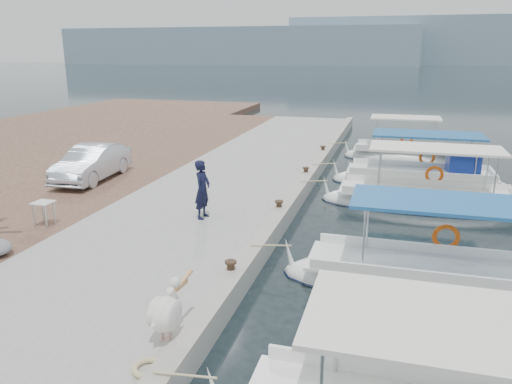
# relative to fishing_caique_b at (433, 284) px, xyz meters

# --- Properties ---
(ground) EXTENTS (400.00, 400.00, 0.00)m
(ground) POSITION_rel_fishing_caique_b_xyz_m (-4.25, 2.00, -0.12)
(ground) COLOR black
(ground) RESTS_ON ground
(concrete_quay) EXTENTS (6.00, 40.00, 0.50)m
(concrete_quay) POSITION_rel_fishing_caique_b_xyz_m (-7.25, 7.00, 0.13)
(concrete_quay) COLOR gray
(concrete_quay) RESTS_ON ground
(quay_curb) EXTENTS (0.44, 40.00, 0.12)m
(quay_curb) POSITION_rel_fishing_caique_b_xyz_m (-4.47, 7.00, 0.44)
(quay_curb) COLOR #9A9589
(quay_curb) RESTS_ON concrete_quay
(cobblestone_strip) EXTENTS (4.00, 40.00, 0.50)m
(cobblestone_strip) POSITION_rel_fishing_caique_b_xyz_m (-12.25, 7.00, 0.13)
(cobblestone_strip) COLOR brown
(cobblestone_strip) RESTS_ON ground
(distant_hills) EXTENTS (330.00, 60.00, 18.00)m
(distant_hills) POSITION_rel_fishing_caique_b_xyz_m (25.36, 203.50, 7.49)
(distant_hills) COLOR #728D9E
(distant_hills) RESTS_ON ground
(fishing_caique_b) EXTENTS (7.33, 2.16, 2.83)m
(fishing_caique_b) POSITION_rel_fishing_caique_b_xyz_m (0.00, 0.00, 0.00)
(fishing_caique_b) COLOR white
(fishing_caique_b) RESTS_ON ground
(fishing_caique_c) EXTENTS (7.61, 2.20, 2.83)m
(fishing_caique_c) POSITION_rel_fishing_caique_b_xyz_m (0.14, 6.81, -0.00)
(fishing_caique_c) COLOR white
(fishing_caique_c) RESTS_ON ground
(fishing_caique_d) EXTENTS (7.38, 2.36, 2.83)m
(fishing_caique_d) POSITION_rel_fishing_caique_b_xyz_m (0.13, 9.95, 0.06)
(fishing_caique_d) COLOR white
(fishing_caique_d) RESTS_ON ground
(fishing_caique_e) EXTENTS (5.80, 2.18, 2.83)m
(fishing_caique_e) POSITION_rel_fishing_caique_b_xyz_m (-0.76, 15.22, 0.00)
(fishing_caique_e) COLOR white
(fishing_caique_e) RESTS_ON ground
(mooring_bollards) EXTENTS (0.28, 20.28, 0.33)m
(mooring_bollards) POSITION_rel_fishing_caique_b_xyz_m (-4.60, 3.50, 0.57)
(mooring_bollards) COLOR black
(mooring_bollards) RESTS_ON concrete_quay
(pelican) EXTENTS (0.55, 1.38, 1.07)m
(pelican) POSITION_rel_fishing_caique_b_xyz_m (-4.85, -4.40, 0.93)
(pelican) COLOR tan
(pelican) RESTS_ON concrete_quay
(fisherman) EXTENTS (0.48, 0.70, 1.83)m
(fisherman) POSITION_rel_fishing_caique_b_xyz_m (-6.71, 2.14, 1.29)
(fisherman) COLOR black
(fisherman) RESTS_ON concrete_quay
(parked_car) EXTENTS (1.76, 4.31, 1.39)m
(parked_car) POSITION_rel_fishing_caique_b_xyz_m (-12.74, 5.40, 1.07)
(parked_car) COLOR silver
(parked_car) RESTS_ON cobblestone_strip
(folding_table) EXTENTS (0.55, 0.55, 0.73)m
(folding_table) POSITION_rel_fishing_caique_b_xyz_m (-11.01, 0.22, 0.90)
(folding_table) COLOR silver
(folding_table) RESTS_ON cobblestone_strip
(rope_coil) EXTENTS (0.54, 0.54, 0.10)m
(rope_coil) POSITION_rel_fishing_caique_b_xyz_m (-4.75, -5.34, 0.43)
(rope_coil) COLOR #C6B284
(rope_coil) RESTS_ON concrete_quay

